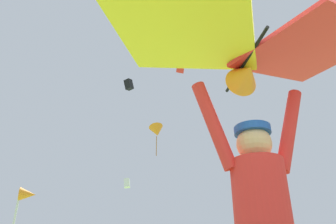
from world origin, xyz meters
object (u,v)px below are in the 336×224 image
object	(u,v)px
held_stunt_kite	(248,49)
distant_kite_black_far_center	(129,85)
distant_kite_orange_overhead_distant	(157,131)
distant_kite_white_low_left	(127,183)
marker_flag	(24,204)
distant_kite_red_mid_right	(180,70)

from	to	relation	value
held_stunt_kite	distant_kite_black_far_center	xyz separation A→B (m)	(2.69, 28.57, 16.73)
held_stunt_kite	distant_kite_orange_overhead_distant	bearing A→B (deg)	78.85
distant_kite_orange_overhead_distant	distant_kite_white_low_left	world-z (taller)	distant_kite_orange_overhead_distant
marker_flag	held_stunt_kite	bearing A→B (deg)	-67.64
distant_kite_orange_overhead_distant	distant_kite_white_low_left	xyz separation A→B (m)	(-2.30, -0.52, -4.63)
distant_kite_black_far_center	distant_kite_white_low_left	bearing A→B (deg)	-94.10
distant_kite_white_low_left	held_stunt_kite	bearing A→B (deg)	-95.71
distant_kite_black_far_center	distant_kite_white_low_left	xyz separation A→B (m)	(-0.42, -5.88, -11.97)
distant_kite_orange_overhead_distant	marker_flag	xyz separation A→B (m)	(-6.57, -18.36, -9.69)
distant_kite_orange_overhead_distant	distant_kite_black_far_center	distance (m)	9.28
distant_kite_red_mid_right	marker_flag	bearing A→B (deg)	-113.64
held_stunt_kite	distant_kite_red_mid_right	world-z (taller)	distant_kite_red_mid_right
held_stunt_kite	marker_flag	size ratio (longest dim) A/B	0.99
distant_kite_white_low_left	distant_kite_black_far_center	bearing A→B (deg)	85.90
distant_kite_red_mid_right	distant_kite_orange_overhead_distant	distance (m)	12.14
distant_kite_red_mid_right	distant_kite_orange_overhead_distant	xyz separation A→B (m)	(-3.84, -5.43, -10.15)
held_stunt_kite	distant_kite_orange_overhead_distant	size ratio (longest dim) A/B	0.78
distant_kite_orange_overhead_distant	distant_kite_black_far_center	size ratio (longest dim) A/B	2.21
held_stunt_kite	distant_kite_orange_overhead_distant	distance (m)	25.45
held_stunt_kite	distant_kite_red_mid_right	xyz separation A→B (m)	(8.42, 28.64, 19.55)
held_stunt_kite	distant_kite_black_far_center	distance (m)	33.21
distant_kite_orange_overhead_distant	marker_flag	bearing A→B (deg)	-109.69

